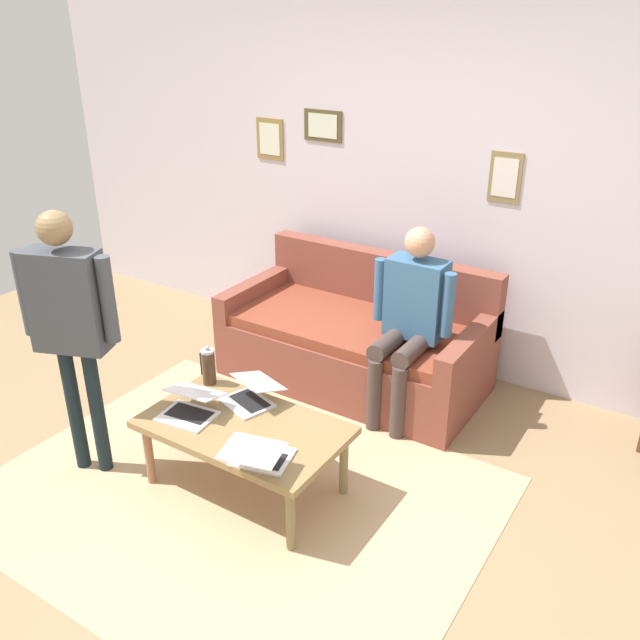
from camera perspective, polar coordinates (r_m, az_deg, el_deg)
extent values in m
plane|color=#907652|center=(3.83, -6.82, -15.82)|extent=(7.68, 7.68, 0.00)
cube|color=tan|center=(3.92, -7.17, -14.62)|extent=(2.71, 2.10, 0.01)
cube|color=silver|center=(4.92, 8.93, 11.29)|extent=(7.04, 0.10, 2.70)
cube|color=brown|center=(5.19, 0.27, 16.20)|extent=(0.33, 0.02, 0.23)
cube|color=silver|center=(5.18, 0.22, 16.18)|extent=(0.25, 0.00, 0.17)
cube|color=olive|center=(5.49, -4.25, 15.10)|extent=(0.25, 0.02, 0.32)
cube|color=silver|center=(5.48, -4.31, 15.09)|extent=(0.19, 0.00, 0.24)
cube|color=olive|center=(4.64, 15.48, 11.60)|extent=(0.22, 0.02, 0.33)
cube|color=silver|center=(4.63, 15.45, 11.58)|extent=(0.16, 0.00, 0.25)
cube|color=brown|center=(4.86, 2.88, -3.01)|extent=(1.84, 0.92, 0.42)
cube|color=brown|center=(4.73, 2.82, -0.43)|extent=(1.60, 0.84, 0.08)
cube|color=brown|center=(4.99, 5.23, 3.24)|extent=(1.84, 0.14, 0.46)
cube|color=brown|center=(4.41, 12.67, -2.21)|extent=(0.12, 0.92, 0.20)
cube|color=brown|center=(5.17, -5.33, 2.45)|extent=(0.12, 0.92, 0.20)
cube|color=olive|center=(3.74, -6.53, -9.05)|extent=(1.12, 0.65, 0.04)
cylinder|color=olive|center=(3.47, -2.52, -16.50)|extent=(0.05, 0.05, 0.39)
cylinder|color=#936648|center=(4.00, -14.34, -10.99)|extent=(0.05, 0.05, 0.39)
cylinder|color=olive|center=(3.80, 2.04, -12.16)|extent=(0.05, 0.05, 0.39)
cylinder|color=#8B734E|center=(4.29, -9.38, -7.75)|extent=(0.05, 0.05, 0.39)
cube|color=silver|center=(3.46, -4.92, -11.53)|extent=(0.34, 0.30, 0.01)
cube|color=black|center=(3.45, -5.05, -11.61)|extent=(0.27, 0.19, 0.00)
cube|color=silver|center=(3.31, -5.79, -11.00)|extent=(0.33, 0.29, 0.01)
cube|color=black|center=(3.31, -5.77, -10.97)|extent=(0.30, 0.26, 0.01)
cube|color=silver|center=(3.83, -11.21, -8.03)|extent=(0.32, 0.26, 0.01)
cube|color=black|center=(3.84, -11.06, -7.80)|extent=(0.26, 0.17, 0.00)
cube|color=silver|center=(3.83, -10.60, -6.02)|extent=(0.32, 0.25, 0.07)
cube|color=#2D2F23|center=(3.83, -10.62, -6.04)|extent=(0.29, 0.22, 0.06)
cube|color=silver|center=(3.90, -6.22, -7.02)|extent=(0.34, 0.30, 0.01)
cube|color=black|center=(3.90, -6.01, -6.84)|extent=(0.27, 0.20, 0.00)
cube|color=silver|center=(3.88, -5.26, -5.24)|extent=(0.33, 0.29, 0.06)
cube|color=silver|center=(3.88, -5.29, -5.25)|extent=(0.30, 0.26, 0.05)
cylinder|color=#4C3323|center=(4.08, -9.44, -4.03)|extent=(0.08, 0.08, 0.21)
cylinder|color=#B7B7BC|center=(4.03, -9.55, -2.62)|extent=(0.08, 0.08, 0.02)
sphere|color=#B2B2B7|center=(4.02, -9.58, -2.33)|extent=(0.03, 0.03, 0.03)
cube|color=black|center=(4.11, -10.03, -3.69)|extent=(0.01, 0.01, 0.15)
cylinder|color=black|center=(4.14, -20.16, -7.09)|extent=(0.08, 0.08, 0.80)
cylinder|color=black|center=(4.07, -18.41, -7.38)|extent=(0.08, 0.08, 0.80)
cube|color=#40454C|center=(3.80, -20.72, 1.51)|extent=(0.43, 0.31, 0.56)
cylinder|color=#40454C|center=(3.92, -23.77, 2.13)|extent=(0.10, 0.10, 0.48)
cylinder|color=#40454C|center=(3.67, -17.61, 1.65)|extent=(0.10, 0.10, 0.48)
sphere|color=olive|center=(3.67, -21.67, 7.29)|extent=(0.18, 0.18, 0.18)
cylinder|color=#473934|center=(4.25, 6.68, -6.97)|extent=(0.10, 0.10, 0.50)
cylinder|color=#473934|center=(4.32, 4.66, -6.35)|extent=(0.10, 0.10, 0.50)
cylinder|color=#473934|center=(4.25, 7.97, -2.44)|extent=(0.12, 0.40, 0.12)
cylinder|color=#473934|center=(4.31, 5.93, -1.89)|extent=(0.12, 0.40, 0.12)
cube|color=#366087|center=(4.32, 8.18, 1.84)|extent=(0.37, 0.20, 0.52)
cylinder|color=#366087|center=(4.18, 10.84, 1.24)|extent=(0.08, 0.08, 0.42)
cylinder|color=#366087|center=(4.36, 5.10, 2.60)|extent=(0.08, 0.08, 0.42)
sphere|color=tan|center=(4.19, 8.49, 6.56)|extent=(0.19, 0.19, 0.19)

